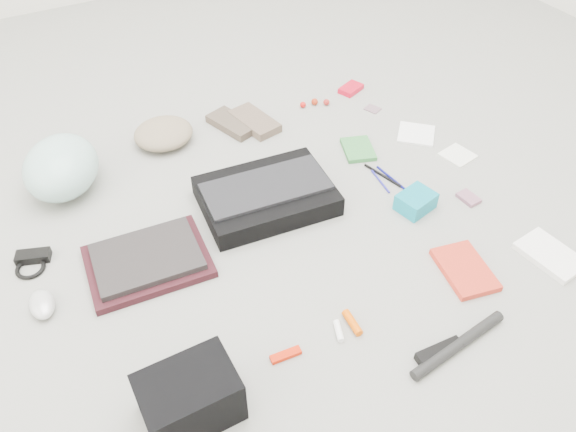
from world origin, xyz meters
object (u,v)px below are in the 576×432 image
messenger_bag (266,196)px  book_red (465,270)px  laptop (147,257)px  bike_helmet (61,167)px  camera_bag (190,397)px  accordion_wallet (416,202)px

messenger_bag → book_red: size_ratio=2.17×
laptop → book_red: (0.79, -0.47, -0.02)m
messenger_bag → bike_helmet: size_ratio=1.41×
bike_helmet → camera_bag: 0.95m
laptop → book_red: laptop is taller
bike_helmet → book_red: size_ratio=1.53×
laptop → accordion_wallet: size_ratio=2.61×
camera_bag → laptop: bearing=83.5°
messenger_bag → camera_bag: bearing=-124.8°
laptop → accordion_wallet: bearing=-7.5°
bike_helmet → accordion_wallet: (0.95, -0.64, -0.06)m
laptop → accordion_wallet: 0.85m
messenger_bag → camera_bag: size_ratio=1.92×
laptop → bike_helmet: (-0.12, 0.46, 0.05)m
bike_helmet → messenger_bag: bearing=-11.0°
messenger_bag → camera_bag: camera_bag is taller
camera_bag → book_red: size_ratio=1.13×
bike_helmet → camera_bag: bearing=-61.3°
laptop → camera_bag: camera_bag is taller
camera_bag → book_red: (0.84, 0.02, -0.06)m
book_red → laptop: bearing=161.0°
book_red → accordion_wallet: bearing=93.0°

